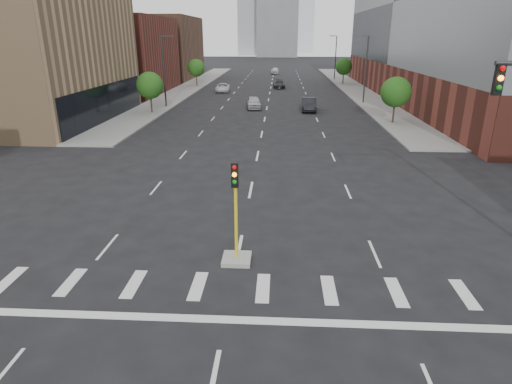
# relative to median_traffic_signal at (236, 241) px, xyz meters

# --- Properties ---
(sidewalk_left_far) EXTENTS (5.00, 92.00, 0.15)m
(sidewalk_left_far) POSITION_rel_median_traffic_signal_xyz_m (-15.00, 65.03, -0.90)
(sidewalk_left_far) COLOR gray
(sidewalk_left_far) RESTS_ON ground
(sidewalk_right_far) EXTENTS (5.00, 92.00, 0.15)m
(sidewalk_right_far) POSITION_rel_median_traffic_signal_xyz_m (15.00, 65.03, -0.90)
(sidewalk_right_far) COLOR gray
(sidewalk_right_far) RESTS_ON ground
(building_left_mid) EXTENTS (20.00, 24.00, 14.00)m
(building_left_mid) POSITION_rel_median_traffic_signal_xyz_m (-27.50, 31.03, 6.03)
(building_left_mid) COLOR tan
(building_left_mid) RESTS_ON ground
(building_left_far_a) EXTENTS (20.00, 22.00, 12.00)m
(building_left_far_a) POSITION_rel_median_traffic_signal_xyz_m (-27.50, 57.03, 5.03)
(building_left_far_a) COLOR brown
(building_left_far_a) RESTS_ON ground
(building_left_far_b) EXTENTS (20.00, 24.00, 13.00)m
(building_left_far_b) POSITION_rel_median_traffic_signal_xyz_m (-27.50, 83.03, 5.53)
(building_left_far_b) COLOR brown
(building_left_far_b) RESTS_ON ground
(building_right_main) EXTENTS (24.00, 70.00, 22.00)m
(building_right_main) POSITION_rel_median_traffic_signal_xyz_m (29.50, 51.03, 10.03)
(building_right_main) COLOR brown
(building_right_main) RESTS_ON ground
(tower_mid) EXTENTS (18.00, 18.00, 44.00)m
(tower_mid) POSITION_rel_median_traffic_signal_xyz_m (0.00, 191.03, 21.03)
(tower_mid) COLOR slate
(tower_mid) RESTS_ON ground
(median_traffic_signal) EXTENTS (1.20, 1.20, 4.40)m
(median_traffic_signal) POSITION_rel_median_traffic_signal_xyz_m (0.00, 0.00, 0.00)
(median_traffic_signal) COLOR #999993
(median_traffic_signal) RESTS_ON ground
(streetlight_right_a) EXTENTS (1.60, 0.22, 9.07)m
(streetlight_right_a) POSITION_rel_median_traffic_signal_xyz_m (13.41, 46.03, 4.04)
(streetlight_right_a) COLOR #2D2D30
(streetlight_right_a) RESTS_ON ground
(streetlight_right_b) EXTENTS (1.60, 0.22, 9.07)m
(streetlight_right_b) POSITION_rel_median_traffic_signal_xyz_m (13.41, 81.03, 4.04)
(streetlight_right_b) COLOR #2D2D30
(streetlight_right_b) RESTS_ON ground
(streetlight_left) EXTENTS (1.60, 0.22, 9.07)m
(streetlight_left) POSITION_rel_median_traffic_signal_xyz_m (-13.41, 41.03, 4.04)
(streetlight_left) COLOR #2D2D30
(streetlight_left) RESTS_ON ground
(tree_left_near) EXTENTS (3.20, 3.20, 4.85)m
(tree_left_near) POSITION_rel_median_traffic_signal_xyz_m (-14.00, 36.03, 2.42)
(tree_left_near) COLOR #382619
(tree_left_near) RESTS_ON ground
(tree_left_far) EXTENTS (3.20, 3.20, 4.85)m
(tree_left_far) POSITION_rel_median_traffic_signal_xyz_m (-14.00, 66.03, 2.42)
(tree_left_far) COLOR #382619
(tree_left_far) RESTS_ON ground
(tree_right_near) EXTENTS (3.20, 3.20, 4.85)m
(tree_right_near) POSITION_rel_median_traffic_signal_xyz_m (14.00, 31.03, 2.42)
(tree_right_near) COLOR #382619
(tree_right_near) RESTS_ON ground
(tree_right_far) EXTENTS (3.20, 3.20, 4.85)m
(tree_right_far) POSITION_rel_median_traffic_signal_xyz_m (14.00, 71.03, 2.42)
(tree_right_far) COLOR #382619
(tree_right_far) RESTS_ON ground
(car_near_left) EXTENTS (2.32, 4.79, 1.57)m
(car_near_left) POSITION_rel_median_traffic_signal_xyz_m (-1.72, 40.72, -0.19)
(car_near_left) COLOR #ADADB2
(car_near_left) RESTS_ON ground
(car_mid_right) EXTENTS (1.88, 5.07, 1.65)m
(car_mid_right) POSITION_rel_median_traffic_signal_xyz_m (5.41, 39.05, -0.15)
(car_mid_right) COLOR black
(car_mid_right) RESTS_ON ground
(car_far_left) EXTENTS (2.67, 5.14, 1.38)m
(car_far_left) POSITION_rel_median_traffic_signal_xyz_m (-8.09, 58.25, -0.28)
(car_far_left) COLOR silver
(car_far_left) RESTS_ON ground
(car_deep_right) EXTENTS (2.25, 5.02, 1.43)m
(car_deep_right) POSITION_rel_median_traffic_signal_xyz_m (1.50, 64.28, -0.26)
(car_deep_right) COLOR black
(car_deep_right) RESTS_ON ground
(car_distant) EXTENTS (1.96, 4.70, 1.59)m
(car_distant) POSITION_rel_median_traffic_signal_xyz_m (0.36, 95.29, -0.18)
(car_distant) COLOR silver
(car_distant) RESTS_ON ground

